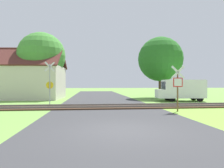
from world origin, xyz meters
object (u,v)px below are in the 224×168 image
Objects in this scene: house at (30,81)px; tree_left at (42,56)px; stop_sign_near at (178,85)px; mail_truck at (182,89)px; tree_right at (160,59)px; crossing_sign_far at (50,81)px.

tree_left reaches higher than house.
stop_sign_near is 0.60× the size of mail_truck.
house is (-12.97, 12.43, 0.40)m from stop_sign_near.
stop_sign_near is 0.37× the size of house.
stop_sign_near is at bearing -104.69° from tree_right.
crossing_sign_far is (-9.22, 5.37, 0.31)m from stop_sign_near.
tree_left is (1.27, 0.38, 3.11)m from house.
crossing_sign_far is at bearing -71.62° from tree_left.
house is at bearing 79.05° from mail_truck.
tree_right is (14.99, -0.25, -0.23)m from tree_left.
tree_left is at bearing 179.06° from tree_right.
house is 3.38m from tree_left.
house reaches higher than stop_sign_near.
tree_left reaches higher than stop_sign_near.
tree_left is at bearing 91.22° from crossing_sign_far.
crossing_sign_far is 0.46× the size of house.
stop_sign_near is 13.39m from tree_right.
crossing_sign_far reaches higher than stop_sign_near.
house is 1.01× the size of tree_left.
crossing_sign_far is 0.46× the size of tree_left.
mail_truck is (16.81, -4.79, -0.89)m from house.
mail_truck is at bearing -109.29° from stop_sign_near.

